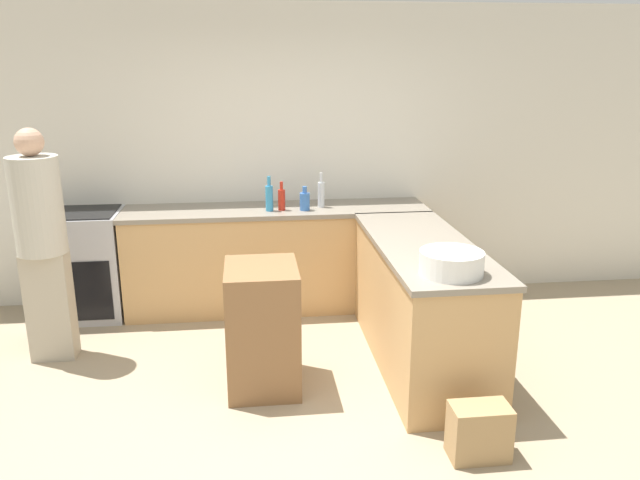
# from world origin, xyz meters

# --- Properties ---
(ground_plane) EXTENTS (14.00, 14.00, 0.00)m
(ground_plane) POSITION_xyz_m (0.00, 0.00, 0.00)
(ground_plane) COLOR tan
(wall_back) EXTENTS (8.00, 0.06, 2.70)m
(wall_back) POSITION_xyz_m (0.00, 2.35, 1.35)
(wall_back) COLOR silver
(wall_back) RESTS_ON ground_plane
(counter_back) EXTENTS (2.71, 0.62, 0.94)m
(counter_back) POSITION_xyz_m (0.00, 2.02, 0.47)
(counter_back) COLOR tan
(counter_back) RESTS_ON ground_plane
(counter_peninsula) EXTENTS (0.69, 1.90, 0.94)m
(counter_peninsula) POSITION_xyz_m (1.01, 0.79, 0.47)
(counter_peninsula) COLOR tan
(counter_peninsula) RESTS_ON ground_plane
(range_oven) EXTENTS (0.73, 0.60, 0.95)m
(range_oven) POSITION_xyz_m (-1.72, 2.02, 0.47)
(range_oven) COLOR #ADADB2
(range_oven) RESTS_ON ground_plane
(island_table) EXTENTS (0.49, 0.58, 0.88)m
(island_table) POSITION_xyz_m (-0.18, 0.56, 0.44)
(island_table) COLOR brown
(island_table) RESTS_ON ground_plane
(mixing_bowl) EXTENTS (0.39, 0.39, 0.15)m
(mixing_bowl) POSITION_xyz_m (0.98, 0.11, 1.01)
(mixing_bowl) COLOR white
(mixing_bowl) RESTS_ON counter_peninsula
(dish_soap_bottle) EXTENTS (0.07, 0.07, 0.31)m
(dish_soap_bottle) POSITION_xyz_m (-0.06, 1.91, 1.06)
(dish_soap_bottle) COLOR #338CBF
(dish_soap_bottle) RESTS_ON counter_back
(vinegar_bottle_clear) EXTENTS (0.06, 0.06, 0.31)m
(vinegar_bottle_clear) POSITION_xyz_m (0.41, 2.01, 1.06)
(vinegar_bottle_clear) COLOR silver
(vinegar_bottle_clear) RESTS_ON counter_back
(water_bottle_blue) EXTENTS (0.09, 0.09, 0.21)m
(water_bottle_blue) POSITION_xyz_m (0.25, 1.90, 1.02)
(water_bottle_blue) COLOR #386BB7
(water_bottle_blue) RESTS_ON counter_back
(hot_sauce_bottle) EXTENTS (0.06, 0.06, 0.25)m
(hot_sauce_bottle) POSITION_xyz_m (0.05, 1.93, 1.04)
(hot_sauce_bottle) COLOR red
(hot_sauce_bottle) RESTS_ON counter_back
(person_by_range) EXTENTS (0.36, 0.36, 1.75)m
(person_by_range) POSITION_xyz_m (-1.76, 1.19, 0.95)
(person_by_range) COLOR #ADA38E
(person_by_range) RESTS_ON ground_plane
(paper_bag) EXTENTS (0.34, 0.20, 0.33)m
(paper_bag) POSITION_xyz_m (1.02, -0.42, 0.16)
(paper_bag) COLOR #A88456
(paper_bag) RESTS_ON ground_plane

